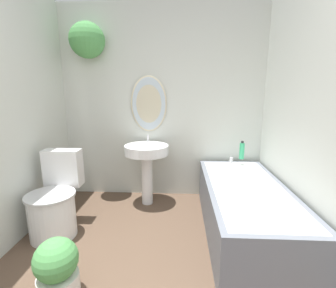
# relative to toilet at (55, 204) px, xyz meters

# --- Properties ---
(wall_back) EXTENTS (2.63, 0.41, 2.40)m
(wall_back) POSITION_rel_toilet_xyz_m (0.83, 0.99, 1.02)
(wall_back) COLOR silver
(wall_back) RESTS_ON ground_plane
(wall_right) EXTENTS (0.06, 2.69, 2.40)m
(wall_right) POSITION_rel_toilet_xyz_m (2.26, -0.30, 0.90)
(wall_right) COLOR silver
(wall_right) RESTS_ON ground_plane
(toilet) EXTENTS (0.45, 0.59, 0.78)m
(toilet) POSITION_rel_toilet_xyz_m (0.00, 0.00, 0.00)
(toilet) COLOR white
(toilet) RESTS_ON ground_plane
(pedestal_sink) EXTENTS (0.52, 0.52, 0.84)m
(pedestal_sink) POSITION_rel_toilet_xyz_m (0.80, 0.68, 0.28)
(pedestal_sink) COLOR white
(pedestal_sink) RESTS_ON ground_plane
(bathtub) EXTENTS (0.74, 1.69, 0.56)m
(bathtub) POSITION_rel_toilet_xyz_m (1.83, 0.09, -0.05)
(bathtub) COLOR slate
(bathtub) RESTS_ON ground_plane
(shampoo_bottle) EXTENTS (0.06, 0.06, 0.22)m
(shampoo_bottle) POSITION_rel_toilet_xyz_m (1.94, 0.77, 0.36)
(shampoo_bottle) COLOR #38B275
(shampoo_bottle) RESTS_ON bathtub
(potted_plant) EXTENTS (0.28, 0.28, 0.43)m
(potted_plant) POSITION_rel_toilet_xyz_m (0.40, -0.76, -0.08)
(potted_plant) COLOR silver
(potted_plant) RESTS_ON ground_plane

